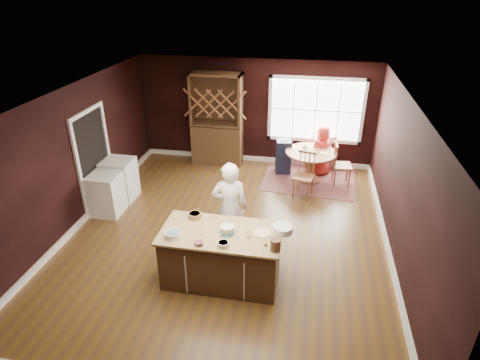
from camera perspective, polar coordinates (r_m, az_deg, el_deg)
name	(u,v)px	position (r m, az deg, el deg)	size (l,w,h in m)	color
room_shell	(227,170)	(7.21, -1.81, 1.38)	(7.00, 7.00, 7.00)	brown
window	(316,110)	(10.25, 10.72, 9.74)	(2.36, 0.10, 1.66)	white
doorway	(95,161)	(8.90, -19.98, 2.57)	(0.08, 1.26, 2.13)	white
kitchen_island	(222,257)	(6.57, -2.64, -10.87)	(1.90, 0.99, 0.92)	#443118
dining_table	(311,160)	(9.75, 10.00, 2.82)	(1.22, 1.22, 0.75)	brown
baker	(230,208)	(6.98, -1.47, -4.04)	(0.64, 0.42, 1.74)	white
layer_cake	(227,230)	(6.23, -1.84, -7.06)	(0.29, 0.29, 0.12)	white
bowl_blue	(173,235)	(6.23, -9.53, -7.65)	(0.23, 0.23, 0.09)	silver
bowl_yellow	(195,215)	(6.65, -6.45, -5.02)	(0.22, 0.22, 0.08)	brown
bowl_pink	(199,243)	(6.02, -5.90, -8.95)	(0.14, 0.14, 0.05)	silver
bowl_olive	(223,244)	(5.97, -2.39, -9.10)	(0.18, 0.18, 0.07)	#F9EEB1
drinking_glass	(249,234)	(6.12, 1.30, -7.62)	(0.07, 0.07, 0.15)	silver
dinner_plate	(262,233)	(6.24, 3.17, -7.59)	(0.25, 0.25, 0.02)	#F9EEAF
white_tub	(283,229)	(6.29, 6.09, -6.92)	(0.32, 0.32, 0.11)	silver
stoneware_crock	(275,245)	(5.87, 5.05, -9.17)	(0.16, 0.16, 0.19)	brown
toy_figurine	(266,244)	(5.98, 3.69, -9.05)	(0.04, 0.04, 0.07)	yellow
rug	(309,180)	(9.98, 9.76, 0.05)	(2.18, 1.69, 0.01)	brown
chair_east	(342,164)	(9.73, 14.36, 2.23)	(0.44, 0.42, 1.05)	brown
chair_south	(304,175)	(9.01, 9.05, 0.68)	(0.44, 0.42, 1.04)	brown
chair_north	(326,152)	(10.47, 12.15, 3.91)	(0.39, 0.37, 0.93)	brown
seated_woman	(322,150)	(10.11, 11.56, 4.14)	(0.61, 0.40, 1.25)	red
high_chair	(283,156)	(10.11, 6.17, 3.44)	(0.36, 0.36, 0.90)	#242C44
toddler	(281,142)	(9.99, 5.87, 5.42)	(0.18, 0.14, 0.26)	#8CA5BF
table_plate	(324,153)	(9.62, 11.86, 3.73)	(0.19, 0.19, 0.01)	beige
table_cup	(305,148)	(9.75, 9.18, 4.54)	(0.11, 0.11, 0.09)	white
hutch	(217,120)	(10.39, -3.29, 8.58)	(1.30, 0.54, 2.37)	black
washer	(106,194)	(8.75, -18.49, -1.92)	(0.61, 0.59, 0.88)	white
dryer	(120,179)	(9.23, -16.72, 0.08)	(0.64, 0.62, 0.92)	white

